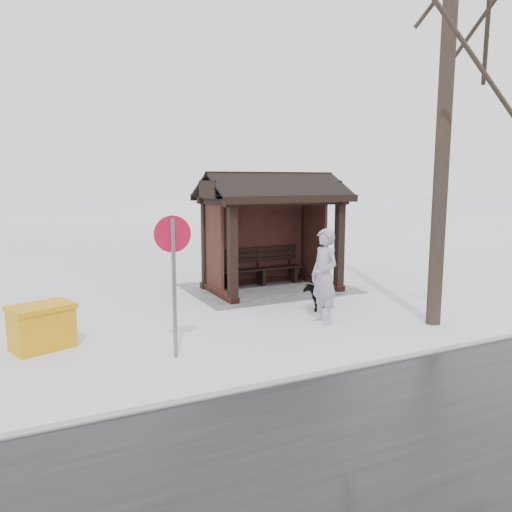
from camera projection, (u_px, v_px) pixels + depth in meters
The scene contains 9 objects.
ground at pixel (272, 290), 13.21m from camera, with size 120.00×120.00×0.00m, color white.
kerb at pixel (424, 354), 8.31m from camera, with size 120.00×0.15×0.06m, color gray.
trampled_patch at pixel (268, 288), 13.38m from camera, with size 4.20×3.20×0.02m, color #999A9F.
bus_shelter at pixel (269, 208), 13.02m from camera, with size 3.60×2.40×3.09m.
tree_near at pixel (451, 0), 9.18m from camera, with size 3.42×3.42×9.03m.
pedestrian at pixel (324, 276), 10.04m from camera, with size 0.70×0.46×1.93m, color #9E95AF.
dog at pixel (318, 296), 11.18m from camera, with size 0.34×0.75×0.63m, color black.
grit_bin at pixel (42, 326), 8.56m from camera, with size 1.19×0.99×0.78m.
road_sign at pixel (173, 256), 7.95m from camera, with size 0.60×0.11×2.33m.
Camera 1 is at (5.99, 11.45, 2.89)m, focal length 35.00 mm.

